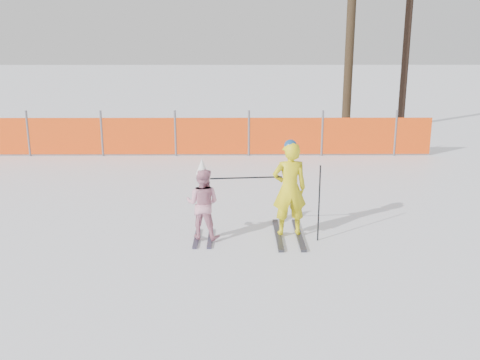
{
  "coord_description": "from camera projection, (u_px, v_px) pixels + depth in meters",
  "views": [
    {
      "loc": [
        -0.05,
        -7.48,
        3.11
      ],
      "look_at": [
        0.0,
        0.5,
        1.0
      ],
      "focal_mm": 40.0,
      "sensor_mm": 36.0,
      "label": 1
    }
  ],
  "objects": [
    {
      "name": "ground",
      "position": [
        240.0,
        253.0,
        8.03
      ],
      "size": [
        120.0,
        120.0,
        0.0
      ],
      "primitive_type": "plane",
      "color": "white",
      "rests_on": "ground"
    },
    {
      "name": "adult",
      "position": [
        289.0,
        189.0,
        8.51
      ],
      "size": [
        0.59,
        1.41,
        1.6
      ],
      "color": "black",
      "rests_on": "ground"
    },
    {
      "name": "child",
      "position": [
        203.0,
        203.0,
        8.42
      ],
      "size": [
        0.64,
        0.86,
        1.32
      ],
      "color": "black",
      "rests_on": "ground"
    },
    {
      "name": "ski_poles",
      "position": [
        284.0,
        191.0,
        8.38
      ],
      "size": [
        1.72,
        0.21,
        1.23
      ],
      "color": "black",
      "rests_on": "ground"
    },
    {
      "name": "safety_fence",
      "position": [
        155.0,
        136.0,
        14.53
      ],
      "size": [
        15.0,
        0.06,
        1.25
      ],
      "color": "#595960",
      "rests_on": "ground"
    },
    {
      "name": "tree_trunks",
      "position": [
        372.0,
        48.0,
        17.8
      ],
      "size": [
        2.63,
        2.0,
        6.11
      ],
      "color": "#312415",
      "rests_on": "ground"
    }
  ]
}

